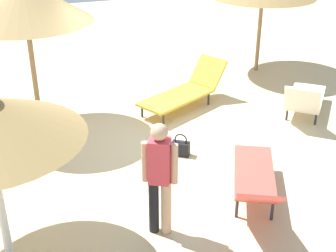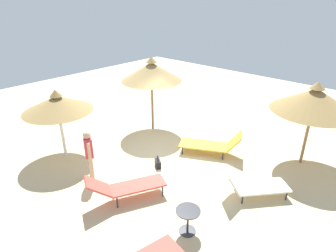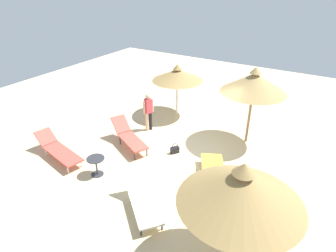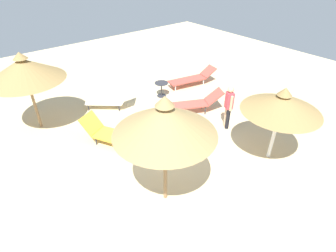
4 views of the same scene
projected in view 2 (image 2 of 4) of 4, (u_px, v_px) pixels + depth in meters
The scene contains 10 objects.
ground at pixel (163, 161), 9.30m from camera, with size 24.00×24.00×0.10m, color beige.
parasol_umbrella_back at pixel (152, 72), 10.46m from camera, with size 2.28×2.28×2.88m.
parasol_umbrella_near_left at pixel (315, 100), 8.24m from camera, with size 2.44×2.44×2.68m.
parasol_umbrella_far_left at pixel (57, 104), 8.80m from camera, with size 2.16×2.16×2.29m.
lounge_chair_edge at pixel (212, 144), 9.48m from camera, with size 1.54×2.10×0.85m.
lounge_chair_far_right at pixel (126, 186), 7.31m from camera, with size 2.07×1.41×0.84m.
lounge_chair_center at pixel (252, 185), 7.46m from camera, with size 1.77×1.64×0.86m.
person_standing_near_right at pixel (89, 154), 7.91m from camera, with size 0.32×0.41×1.56m.
handbag at pixel (158, 163), 8.84m from camera, with size 0.29×0.33×0.39m.
side_table_round at pixel (188, 217), 6.30m from camera, with size 0.56×0.56×0.61m.
Camera 2 is at (-5.77, -5.46, 4.92)m, focal length 30.30 mm.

